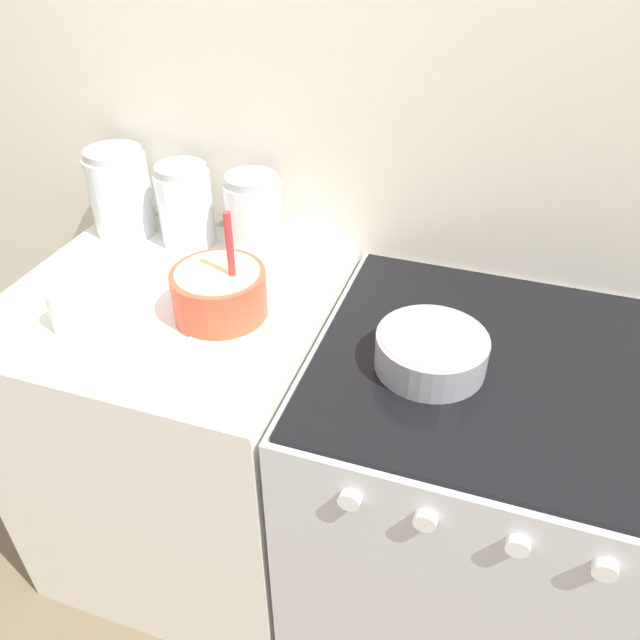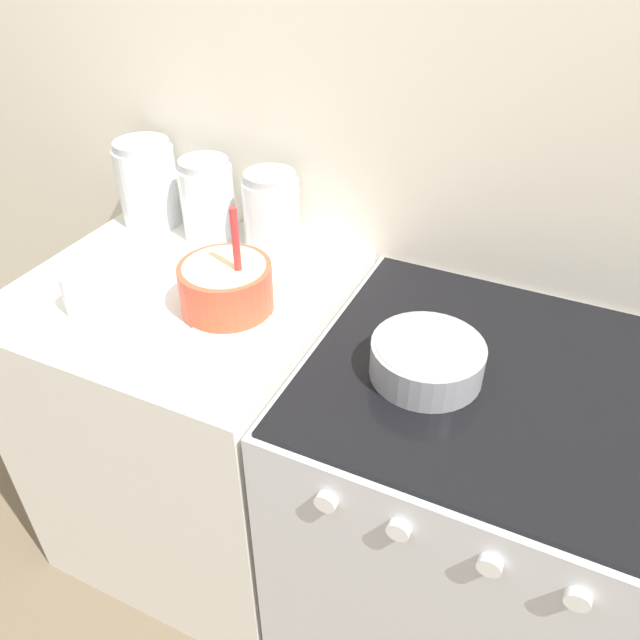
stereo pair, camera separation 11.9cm
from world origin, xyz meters
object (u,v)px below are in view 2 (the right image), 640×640
at_px(mixing_bowl, 226,285).
at_px(stove, 467,519).
at_px(storage_jar_left, 149,188).
at_px(baking_pan, 427,358).
at_px(storage_jar_right, 272,218).
at_px(storage_jar_middle, 208,204).
at_px(tin_can, 79,294).

bearing_deg(mixing_bowl, stove, 2.72).
xyz_separation_m(mixing_bowl, storage_jar_left, (-0.42, 0.28, 0.03)).
bearing_deg(storage_jar_left, stove, -13.73).
height_order(baking_pan, storage_jar_right, storage_jar_right).
bearing_deg(storage_jar_middle, storage_jar_right, 0.00).
bearing_deg(stove, baking_pan, -157.82).
height_order(storage_jar_right, tin_can, storage_jar_right).
xyz_separation_m(baking_pan, storage_jar_left, (-0.88, 0.30, 0.06)).
relative_size(mixing_bowl, storage_jar_middle, 1.22).
bearing_deg(tin_can, storage_jar_middle, 82.13).
height_order(stove, mixing_bowl, mixing_bowl).
bearing_deg(stove, storage_jar_right, 158.72).
xyz_separation_m(baking_pan, storage_jar_right, (-0.51, 0.30, 0.05)).
bearing_deg(storage_jar_middle, tin_can, -97.87).
xyz_separation_m(mixing_bowl, baking_pan, (0.47, -0.03, -0.02)).
bearing_deg(mixing_bowl, tin_can, -152.61).
bearing_deg(baking_pan, tin_can, -170.79).
height_order(stove, tin_can, tin_can).
height_order(storage_jar_middle, tin_can, storage_jar_middle).
relative_size(mixing_bowl, storage_jar_left, 1.13).
bearing_deg(storage_jar_middle, stove, -16.71).
xyz_separation_m(mixing_bowl, tin_can, (-0.29, -0.15, -0.02)).
bearing_deg(baking_pan, storage_jar_left, 161.08).
distance_m(baking_pan, storage_jar_left, 0.94).
xyz_separation_m(baking_pan, tin_can, (-0.75, -0.12, 0.01)).
distance_m(stove, tin_can, 1.03).
distance_m(mixing_bowl, storage_jar_middle, 0.36).
relative_size(mixing_bowl, baking_pan, 1.17).
height_order(baking_pan, storage_jar_left, storage_jar_left).
height_order(stove, baking_pan, baking_pan).
bearing_deg(baking_pan, mixing_bowl, 176.84).
relative_size(mixing_bowl, storage_jar_right, 1.22).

